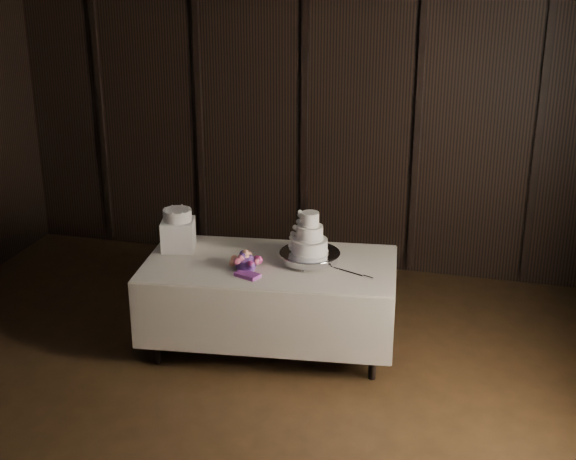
{
  "coord_description": "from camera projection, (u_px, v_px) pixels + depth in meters",
  "views": [
    {
      "loc": [
        1.83,
        -4.03,
        3.22
      ],
      "look_at": [
        0.33,
        1.6,
        1.05
      ],
      "focal_mm": 50.0,
      "sensor_mm": 36.0,
      "label": 1
    }
  ],
  "objects": [
    {
      "name": "box_pedestal",
      "position": [
        178.0,
        235.0,
        6.58
      ],
      "size": [
        0.32,
        0.32,
        0.25
      ],
      "primitive_type": "cube",
      "rotation": [
        0.0,
        0.0,
        0.26
      ],
      "color": "white",
      "rests_on": "display_table"
    },
    {
      "name": "bouquet",
      "position": [
        246.0,
        262.0,
        6.19
      ],
      "size": [
        0.42,
        0.48,
        0.19
      ],
      "primitive_type": null,
      "rotation": [
        0.0,
        0.0,
        -0.36
      ],
      "color": "#BC4D67",
      "rests_on": "display_table"
    },
    {
      "name": "cake_knife",
      "position": [
        348.0,
        272.0,
        6.16
      ],
      "size": [
        0.35,
        0.17,
        0.01
      ],
      "primitive_type": "cube",
      "rotation": [
        0.0,
        0.0,
        -0.4
      ],
      "color": "silver",
      "rests_on": "display_table"
    },
    {
      "name": "display_table",
      "position": [
        270.0,
        302.0,
        6.47
      ],
      "size": [
        2.1,
        1.27,
        0.76
      ],
      "rotation": [
        0.0,
        0.0,
        0.12
      ],
      "color": "beige",
      "rests_on": "ground"
    },
    {
      "name": "room",
      "position": [
        163.0,
        245.0,
        4.69
      ],
      "size": [
        6.08,
        7.08,
        3.08
      ],
      "color": "black",
      "rests_on": "ground"
    },
    {
      "name": "cake_stand",
      "position": [
        310.0,
        258.0,
        6.33
      ],
      "size": [
        0.51,
        0.51,
        0.09
      ],
      "primitive_type": "cylinder",
      "rotation": [
        0.0,
        0.0,
        0.06
      ],
      "color": "silver",
      "rests_on": "display_table"
    },
    {
      "name": "wedding_cake",
      "position": [
        306.0,
        237.0,
        6.26
      ],
      "size": [
        0.31,
        0.28,
        0.33
      ],
      "rotation": [
        0.0,
        0.0,
        -0.01
      ],
      "color": "white",
      "rests_on": "cake_stand"
    },
    {
      "name": "small_cake",
      "position": [
        177.0,
        215.0,
        6.52
      ],
      "size": [
        0.24,
        0.24,
        0.09
      ],
      "primitive_type": "cylinder",
      "rotation": [
        0.0,
        0.0,
        0.04
      ],
      "color": "white",
      "rests_on": "box_pedestal"
    }
  ]
}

